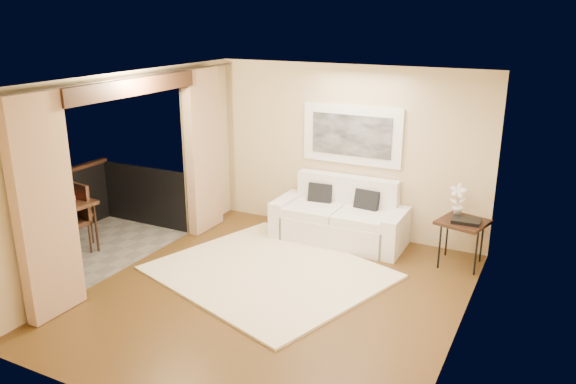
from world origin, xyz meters
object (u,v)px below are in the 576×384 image
Objects in this scene: balcony_chair_far at (67,211)px; side_table at (463,225)px; sofa at (341,219)px; ice_bucket at (64,192)px; bistro_table at (65,208)px; balcony_chair_near at (75,213)px; orchid at (458,200)px.

side_table is at bearing -160.85° from balcony_chair_far.
ice_bucket reaches higher than sofa.
side_table is at bearing -3.42° from sofa.
bistro_table is 0.31m from balcony_chair_far.
balcony_chair_near is (-3.34, -2.20, 0.26)m from sofa.
side_table is at bearing 23.35° from bistro_table.
bistro_table is at bearing -145.60° from sofa.
sofa is 4.17m from balcony_chair_far.
sofa reaches higher than bistro_table.
side_table is at bearing 21.42° from ice_bucket.
orchid is at bearing 34.61° from balcony_chair_near.
side_table is 0.74× the size of balcony_chair_far.
balcony_chair_near is 0.35m from ice_bucket.
balcony_chair_far is (-5.29, -2.25, -0.32)m from orchid.
ice_bucket is at bearing 132.10° from balcony_chair_far.
side_table is 5.70m from bistro_table.
ice_bucket is at bearing 135.17° from bistro_table.
sofa is at bearing 177.13° from side_table.
sofa is at bearing -150.45° from balcony_chair_far.
balcony_chair_near is (-5.20, -2.11, -0.00)m from side_table.
orchid is at bearing 23.56° from ice_bucket.
side_table is 5.79m from ice_bucket.
balcony_chair_far is (-0.19, 0.19, -0.15)m from bistro_table.
sofa is 10.28× the size of ice_bucket.
balcony_chair_near reaches higher than bistro_table.
balcony_chair_far is 0.34m from ice_bucket.
balcony_chair_near is 5.24× the size of ice_bucket.
balcony_chair_far is at bearing 133.81° from ice_bucket.
orchid is 0.47× the size of balcony_chair_far.
sofa is 4.01m from balcony_chair_near.
balcony_chair_far reaches higher than sofa.
bistro_table is 4.08× the size of ice_bucket.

